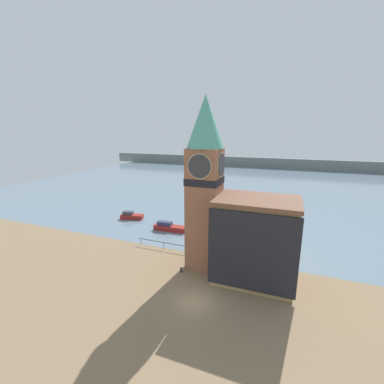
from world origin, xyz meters
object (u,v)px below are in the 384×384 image
object	(u,v)px
mooring_bollard_near	(181,269)
clock_tower	(205,181)
pier_building	(255,240)
boat_far	(131,216)
boat_near	(169,227)

from	to	relation	value
mooring_bollard_near	clock_tower	bearing A→B (deg)	51.29
pier_building	boat_far	xyz separation A→B (m)	(-27.36, 13.86, -4.65)
boat_far	clock_tower	bearing A→B (deg)	-46.10
boat_far	mooring_bollard_near	distance (m)	24.01
clock_tower	pier_building	bearing A→B (deg)	-8.38
boat_near	mooring_bollard_near	world-z (taller)	boat_near
clock_tower	boat_far	world-z (taller)	clock_tower
clock_tower	pier_building	size ratio (longest dim) A/B	2.15
clock_tower	mooring_bollard_near	distance (m)	12.13
boat_near	clock_tower	bearing A→B (deg)	-47.80
clock_tower	mooring_bollard_near	size ratio (longest dim) A/B	34.04
pier_building	boat_near	size ratio (longest dim) A/B	1.66
mooring_bollard_near	boat_near	bearing A→B (deg)	121.99
boat_far	pier_building	bearing A→B (deg)	-40.85
boat_far	mooring_bollard_near	xyz separation A→B (m)	(18.25, -15.61, -0.25)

